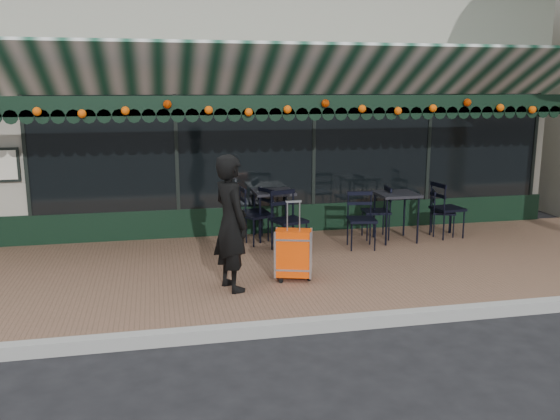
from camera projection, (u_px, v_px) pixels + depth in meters
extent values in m
plane|color=black|center=(285.00, 331.00, 6.74)|extent=(80.00, 80.00, 0.00)
cube|color=brown|center=(255.00, 272.00, 8.64)|extent=(18.00, 4.00, 0.15)
cube|color=#9E9E99|center=(287.00, 328.00, 6.64)|extent=(18.00, 0.16, 0.15)
cube|color=#A39C8D|center=(212.00, 107.00, 13.93)|extent=(12.00, 8.00, 4.50)
cube|color=black|center=(303.00, 149.00, 10.45)|extent=(9.20, 0.04, 2.00)
cube|color=silver|center=(6.00, 165.00, 9.44)|extent=(0.42, 0.04, 0.55)
cube|color=black|center=(248.00, 105.00, 8.64)|extent=(12.00, 0.03, 0.28)
cylinder|color=#E84207|center=(249.00, 107.00, 8.59)|extent=(11.60, 0.12, 0.12)
imported|color=black|center=(231.00, 223.00, 7.52)|extent=(0.61, 0.74, 1.75)
cube|color=#FF4708|center=(293.00, 253.00, 7.98)|extent=(0.53, 0.39, 0.63)
cube|color=black|center=(293.00, 277.00, 8.05)|extent=(0.53, 0.39, 0.06)
cube|color=silver|center=(294.00, 216.00, 7.87)|extent=(0.21, 0.09, 0.39)
cube|color=black|center=(397.00, 194.00, 9.96)|extent=(0.67, 0.67, 0.04)
cylinder|color=black|center=(386.00, 222.00, 9.72)|extent=(0.03, 0.03, 0.78)
cylinder|color=black|center=(418.00, 221.00, 9.83)|extent=(0.03, 0.03, 0.78)
cylinder|color=black|center=(374.00, 215.00, 10.25)|extent=(0.03, 0.03, 0.78)
cylinder|color=black|center=(404.00, 214.00, 10.36)|extent=(0.03, 0.03, 0.78)
cube|color=black|center=(273.00, 192.00, 10.11)|extent=(0.67, 0.67, 0.04)
cylinder|color=black|center=(260.00, 220.00, 9.86)|extent=(0.03, 0.03, 0.79)
cylinder|color=black|center=(293.00, 219.00, 9.98)|extent=(0.03, 0.03, 0.79)
cylinder|color=black|center=(255.00, 213.00, 10.40)|extent=(0.03, 0.03, 0.79)
cylinder|color=black|center=(286.00, 212.00, 10.52)|extent=(0.03, 0.03, 0.79)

